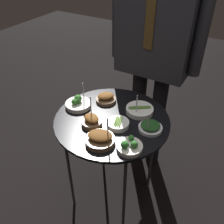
# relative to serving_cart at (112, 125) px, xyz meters

# --- Properties ---
(ground_plane) EXTENTS (8.00, 8.00, 0.00)m
(ground_plane) POSITION_rel_serving_cart_xyz_m (0.00, 0.00, -0.72)
(ground_plane) COLOR black
(serving_cart) EXTENTS (0.71, 0.71, 0.78)m
(serving_cart) POSITION_rel_serving_cart_xyz_m (0.00, 0.00, 0.00)
(serving_cart) COLOR black
(serving_cart) RESTS_ON ground_plane
(bowl_asparagus_front_left) EXTENTS (0.13, 0.13, 0.04)m
(bowl_asparagus_front_left) POSITION_rel_serving_cart_xyz_m (0.07, -0.04, 0.07)
(bowl_asparagus_front_left) COLOR white
(bowl_asparagus_front_left) RESTS_ON serving_cart
(bowl_broccoli_back_right) EXTENTS (0.14, 0.14, 0.07)m
(bowl_broccoli_back_right) POSITION_rel_serving_cart_xyz_m (0.21, -0.18, 0.08)
(bowl_broccoli_back_right) COLOR silver
(bowl_broccoli_back_right) RESTS_ON serving_cart
(bowl_roast_near_rim) EXTENTS (0.14, 0.14, 0.06)m
(bowl_roast_near_rim) POSITION_rel_serving_cart_xyz_m (-0.13, 0.14, 0.08)
(bowl_roast_near_rim) COLOR brown
(bowl_roast_near_rim) RESTS_ON serving_cart
(bowl_roast_back_left) EXTENTS (0.12, 0.12, 0.18)m
(bowl_roast_back_left) POSITION_rel_serving_cart_xyz_m (-0.07, -0.11, 0.08)
(bowl_roast_back_left) COLOR brown
(bowl_roast_back_left) RESTS_ON serving_cart
(bowl_asparagus_mid_left) EXTENTS (0.17, 0.17, 0.15)m
(bowl_asparagus_mid_left) POSITION_rel_serving_cart_xyz_m (0.12, 0.15, 0.07)
(bowl_asparagus_mid_left) COLOR white
(bowl_asparagus_mid_left) RESTS_ON serving_cart
(bowl_roast_center) EXTENTS (0.16, 0.16, 0.18)m
(bowl_roast_center) POSITION_rel_serving_cart_xyz_m (0.05, -0.21, 0.08)
(bowl_roast_center) COLOR brown
(bowl_roast_center) RESTS_ON serving_cart
(bowl_spinach_mid_right) EXTENTS (0.14, 0.14, 0.13)m
(bowl_spinach_mid_right) POSITION_rel_serving_cart_xyz_m (0.24, 0.02, 0.08)
(bowl_spinach_mid_right) COLOR silver
(bowl_spinach_mid_right) RESTS_ON serving_cart
(bowl_broccoli_far_rim) EXTENTS (0.17, 0.17, 0.16)m
(bowl_broccoli_far_rim) POSITION_rel_serving_cart_xyz_m (-0.26, 0.00, 0.08)
(bowl_broccoli_far_rim) COLOR silver
(bowl_broccoli_far_rim) RESTS_ON serving_cart
(waiter_figure) EXTENTS (0.66, 0.25, 1.78)m
(waiter_figure) POSITION_rel_serving_cart_xyz_m (0.03, 0.51, 0.41)
(waiter_figure) COLOR black
(waiter_figure) RESTS_ON ground_plane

